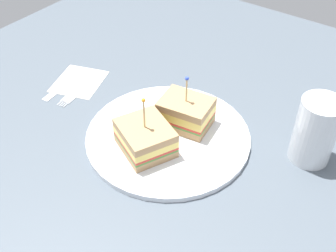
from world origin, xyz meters
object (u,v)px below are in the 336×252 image
Objects in this scene: knife at (62,87)px; sandwich_half_back at (186,112)px; fork at (75,93)px; plate at (168,136)px; sandwich_half_front at (145,138)px; napkin at (79,81)px; drink_glass at (315,134)px.

sandwich_half_back is at bearing -170.67° from knife.
sandwich_half_back is 0.84× the size of fork.
plate is 5.44cm from sandwich_half_back.
sandwich_half_front is at bearing 168.05° from fork.
sandwich_half_back is 0.86× the size of knife.
sandwich_half_back reaches higher than knife.
sandwich_half_back is 29.03cm from knife.
napkin is at bearing -7.03° from plate.
fork is (22.73, -4.81, -3.38)cm from sandwich_half_front.
sandwich_half_front is 27.23cm from knife.
sandwich_half_front is at bearing 78.99° from sandwich_half_back.
fork and knife have the same top height.
sandwich_half_front reaches higher than plate.
drink_glass is 0.98× the size of knife.
fork is (-2.42, 3.67, 0.10)cm from napkin.
plate is 2.53× the size of sandwich_half_front.
napkin is 0.87× the size of knife.
fork is (24.59, 4.73, -3.58)cm from sandwich_half_back.
sandwich_half_front is (0.98, 5.25, 3.04)cm from plate.
sandwich_half_back is at bearing -169.11° from fork.
sandwich_half_front is at bearing 169.61° from knife.
fork is at bearing 123.41° from napkin.
napkin is at bearing -18.63° from sandwich_half_front.
drink_glass is at bearing -154.51° from plate.
fork reaches higher than napkin.
plate is at bearing -100.53° from sandwich_half_front.
knife is (27.55, 0.38, -0.34)cm from plate.
drink_glass reaches higher than sandwich_half_back.
sandwich_half_back is 25.30cm from fork.
sandwich_half_back is 22.56cm from drink_glass.
plate reaches higher than fork.
fork is at bearing -11.95° from sandwich_half_front.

